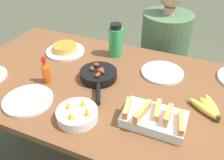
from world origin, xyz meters
TOP-DOWN VIEW (x-y plane):
  - dining_table at (0.00, 0.00)m, footprint 1.84×0.97m
  - banana_bunch at (0.52, -0.02)m, footprint 0.18×0.18m
  - melon_tray at (0.29, -0.20)m, footprint 0.29×0.18m
  - skillet at (-0.09, 0.02)m, footprint 0.23×0.35m
  - frittata_plate_center at (-0.44, 0.21)m, footprint 0.26×0.26m
  - empty_plate_near_front at (0.23, 0.22)m, footprint 0.25×0.25m
  - empty_plate_far_right at (-0.34, -0.30)m, footprint 0.25×0.25m
  - fruit_bowl_citrus at (-0.04, -0.31)m, footprint 0.19×0.19m
  - water_bottle at (-0.11, 0.32)m, footprint 0.09×0.09m
  - hot_sauce_bottle at (-0.35, -0.12)m, footprint 0.04×0.04m
  - person_figure at (0.13, 0.76)m, footprint 0.42×0.42m

SIDE VIEW (x-z plane):
  - person_figure at x=0.13m, z-range -0.11..1.07m
  - dining_table at x=0.00m, z-range 0.30..1.07m
  - empty_plate_far_right at x=-0.34m, z-range 0.77..0.79m
  - empty_plate_near_front at x=0.23m, z-range 0.77..0.79m
  - banana_bunch at x=0.52m, z-range 0.77..0.81m
  - frittata_plate_center at x=-0.44m, z-range 0.77..0.82m
  - skillet at x=-0.09m, z-range 0.76..0.84m
  - fruit_bowl_citrus at x=-0.04m, z-range 0.75..0.85m
  - melon_tray at x=0.29m, z-range 0.76..0.85m
  - hot_sauce_bottle at x=-0.35m, z-range 0.76..0.92m
  - water_bottle at x=-0.11m, z-range 0.77..0.99m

